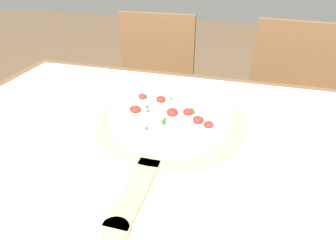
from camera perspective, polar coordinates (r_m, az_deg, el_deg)
name	(u,v)px	position (r m, az deg, el deg)	size (l,w,h in m)	color
dining_table	(163,185)	(0.76, -0.88, -12.33)	(1.31, 0.94, 0.77)	brown
towel_cloth	(163,149)	(0.69, -0.95, -5.46)	(1.23, 0.86, 0.00)	silver
pizza_peel	(169,126)	(0.76, 0.22, -1.17)	(0.38, 0.57, 0.01)	#D6B784
pizza	(171,116)	(0.76, 0.59, 0.78)	(0.32, 0.32, 0.04)	beige
chair_left	(154,92)	(1.55, -2.74, 5.31)	(0.42, 0.42, 0.90)	brown
chair_right	(286,108)	(1.50, 21.52, 2.16)	(0.44, 0.44, 0.90)	brown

